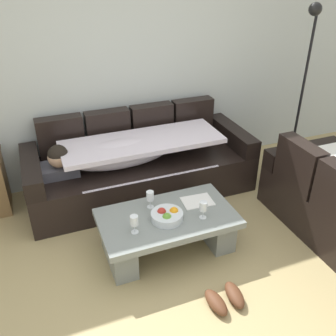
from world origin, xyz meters
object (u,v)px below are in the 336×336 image
couch_along_wall (137,166)px  wine_glass_near_right (203,207)px  fruit_bowl (167,216)px  wine_glass_near_left (134,221)px  coffee_table (168,228)px  open_magazine (197,201)px  pair_of_shoes (225,299)px  floor_lamp (304,79)px  wine_glass_far_back (150,197)px

couch_along_wall → wine_glass_near_right: (0.23, -1.18, 0.17)m
wine_glass_near_right → fruit_bowl: bearing=163.1°
fruit_bowl → wine_glass_near_left: 0.33m
coffee_table → wine_glass_near_right: 0.40m
coffee_table → open_magazine: size_ratio=4.29×
fruit_bowl → pair_of_shoes: size_ratio=0.89×
fruit_bowl → floor_lamp: 2.43m
wine_glass_near_left → wine_glass_near_right: 0.61m
wine_glass_near_right → floor_lamp: bearing=31.3°
couch_along_wall → floor_lamp: 2.19m
wine_glass_near_right → floor_lamp: floor_lamp is taller
coffee_table → wine_glass_far_back: 0.33m
floor_lamp → pair_of_shoes: (-1.89, -1.70, -1.07)m
coffee_table → fruit_bowl: bearing=-117.1°
wine_glass_near_left → open_magazine: (0.67, 0.21, -0.11)m
fruit_bowl → pair_of_shoes: (0.22, -0.69, -0.38)m
couch_along_wall → fruit_bowl: 1.09m
fruit_bowl → wine_glass_near_right: size_ratio=1.69×
wine_glass_near_right → wine_glass_far_back: (-0.37, 0.32, 0.00)m
wine_glass_near_right → pair_of_shoes: 0.76m
fruit_bowl → floor_lamp: floor_lamp is taller
coffee_table → wine_glass_near_left: bearing=-161.1°
wine_glass_near_left → floor_lamp: bearing=23.9°
open_magazine → floor_lamp: bearing=30.1°
wine_glass_near_right → floor_lamp: size_ratio=0.09×
open_magazine → wine_glass_near_right: bearing=-100.4°
wine_glass_near_left → couch_along_wall: bearing=71.9°
wine_glass_near_right → pair_of_shoes: bearing=-97.7°
wine_glass_near_right → floor_lamp: (1.81, 1.10, 0.62)m
pair_of_shoes → floor_lamp: bearing=42.0°
open_magazine → coffee_table: bearing=-160.4°
wine_glass_far_back → floor_lamp: 2.40m
fruit_bowl → wine_glass_far_back: wine_glass_far_back is taller
coffee_table → wine_glass_near_right: size_ratio=7.23×
wine_glass_near_left → pair_of_shoes: wine_glass_near_left is taller
wine_glass_near_left → floor_lamp: floor_lamp is taller
wine_glass_near_left → floor_lamp: (2.42, 1.07, 0.62)m
floor_lamp → coffee_table: bearing=-155.3°
coffee_table → wine_glass_far_back: size_ratio=7.23×
coffee_table → couch_along_wall: bearing=87.9°
couch_along_wall → wine_glass_far_back: bearing=-99.2°
wine_glass_near_left → pair_of_shoes: bearing=-49.9°
wine_glass_near_left → open_magazine: bearing=17.4°
wine_glass_far_back → open_magazine: 0.45m
floor_lamp → pair_of_shoes: 2.76m
coffee_table → floor_lamp: bearing=24.7°
wine_glass_near_right → open_magazine: bearing=75.8°
open_magazine → floor_lamp: (1.75, 0.86, 0.73)m
fruit_bowl → couch_along_wall: bearing=86.6°
couch_along_wall → coffee_table: (-0.04, -1.04, -0.09)m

